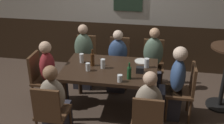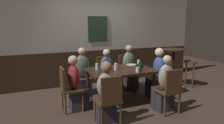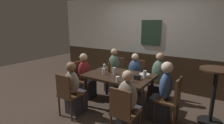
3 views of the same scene
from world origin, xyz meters
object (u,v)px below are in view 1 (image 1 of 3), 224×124
person_head_east (173,88)px  beer_glass_half (103,64)px  chair_head_west (42,77)px  chair_right_near (147,122)px  chair_left_far (86,57)px  highball_clear (88,67)px  plate_white_large (142,61)px  beer_bottle_brown (92,59)px  chair_right_far (153,61)px  person_left_far (84,61)px  beer_glass_tall (82,59)px  beer_bottle_green (129,73)px  chair_left_near (51,111)px  tumbler_short (147,64)px  chair_head_east (184,89)px  person_left_near (55,107)px  chair_mid_far (119,59)px  pint_glass_stout (120,79)px  person_head_west (51,79)px  person_right_near (148,116)px  person_mid_far (117,65)px  dining_table (110,73)px  person_right_far (152,66)px

person_head_east → beer_glass_half: bearing=-179.1°
chair_head_west → chair_right_near: size_ratio=1.00×
chair_left_far → highball_clear: (0.31, -1.02, 0.30)m
beer_glass_half → plate_white_large: (0.56, 0.34, -0.06)m
chair_head_west → beer_bottle_brown: 0.91m
plate_white_large → chair_right_far: bearing=73.5°
chair_right_near → person_left_far: 2.04m
beer_glass_tall → beer_bottle_green: beer_bottle_green is taller
chair_left_near → beer_glass_half: size_ratio=5.95×
beer_glass_tall → highball_clear: size_ratio=1.20×
person_left_far → tumbler_short: size_ratio=7.88×
chair_head_east → person_left_near: 1.89m
chair_mid_far → person_head_east: 1.31m
chair_mid_far → person_left_near: bearing=-111.1°
chair_head_west → tumbler_short: 1.69m
chair_mid_far → tumbler_short: tumbler_short is taller
chair_left_near → person_left_far: bearing=90.0°
pint_glass_stout → chair_left_near: bearing=-148.7°
chair_left_near → person_head_east: person_head_east is taller
highball_clear → beer_bottle_brown: bearing=81.4°
plate_white_large → chair_left_near: bearing=-131.5°
person_left_far → highball_clear: (0.31, -0.86, 0.31)m
person_head_east → person_left_far: bearing=155.3°
person_left_near → beer_bottle_green: size_ratio=4.48×
person_head_west → person_right_near: person_right_near is taller
chair_left_far → person_left_near: (0.00, -1.61, -0.04)m
person_mid_far → highball_clear: size_ratio=8.94×
pint_glass_stout → beer_glass_half: (-0.31, 0.37, 0.02)m
chair_right_far → person_head_east: size_ratio=0.76×
person_head_west → person_left_far: bearing=65.1°
highball_clear → beer_bottle_green: 0.64m
person_left_near → chair_head_east: bearing=22.6°
person_right_near → chair_mid_far: bearing=111.0°
chair_mid_far → pint_glass_stout: chair_mid_far is taller
pint_glass_stout → beer_glass_tall: 0.85m
beer_glass_tall → highball_clear: bearing=-57.4°
beer_glass_tall → tumbler_short: size_ratio=1.00×
beer_bottle_green → beer_bottle_brown: size_ratio=0.92×
chair_left_far → tumbler_short: tumbler_short is taller
chair_right_near → beer_glass_half: size_ratio=5.95×
dining_table → chair_head_east: (1.12, 0.00, -0.16)m
chair_left_far → beer_glass_tall: size_ratio=6.01×
person_head_east → chair_right_far: bearing=110.9°
chair_head_east → tumbler_short: 0.67m
dining_table → highball_clear: size_ratio=11.60×
person_left_far → person_right_far: bearing=0.0°
person_right_far → highball_clear: person_right_far is taller
highball_clear → beer_glass_half: bearing=30.4°
chair_mid_far → person_right_far: person_right_far is taller
pint_glass_stout → beer_bottle_green: 0.16m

